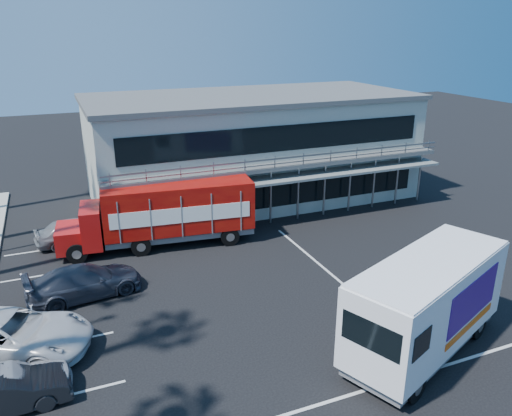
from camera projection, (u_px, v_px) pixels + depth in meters
name	position (u px, v px, depth m)	size (l,w,h in m)	color
ground	(313.00, 299.00, 22.61)	(120.00, 120.00, 0.00)	black
building	(251.00, 146.00, 35.42)	(22.40, 12.00, 7.30)	#9DA496
red_truck	(165.00, 212.00, 27.70)	(10.84, 3.66, 3.58)	#AE0F0E
white_van	(427.00, 304.00, 18.42)	(8.10, 5.40, 3.75)	white
parked_car_a	(4.00, 385.00, 16.14)	(1.68, 4.18, 1.43)	#B3B4BA
parked_car_b	(3.00, 393.00, 15.85)	(1.42, 4.07, 1.34)	black
parked_car_c	(7.00, 335.00, 18.53)	(2.82, 6.12, 1.70)	silver
parked_car_d	(85.00, 282.00, 22.66)	(2.07, 5.09, 1.48)	#313642
parked_car_e	(75.00, 231.00, 28.33)	(1.75, 4.34, 1.48)	gray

